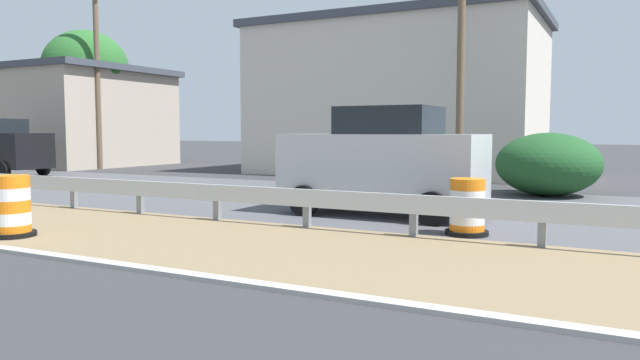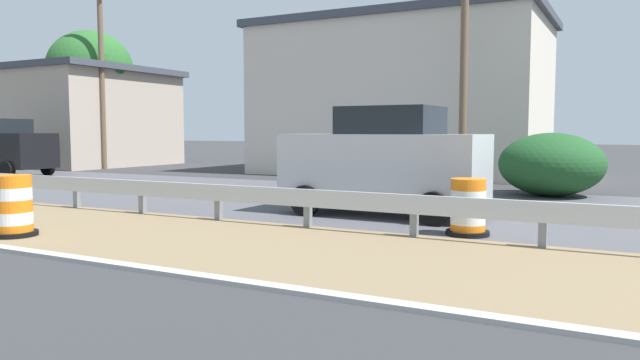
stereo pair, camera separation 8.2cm
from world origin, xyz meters
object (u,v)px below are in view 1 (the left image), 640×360
at_px(utility_pole_near, 461,42).
at_px(utility_pole_mid, 97,65).
at_px(traffic_barrel_close, 467,210).
at_px(traffic_barrel_mid, 12,209).
at_px(car_lead_near_lane, 383,162).

relative_size(utility_pole_near, utility_pole_mid, 0.95).
relative_size(traffic_barrel_close, traffic_barrel_mid, 0.94).
distance_m(traffic_barrel_mid, utility_pole_mid, 18.87).
relative_size(traffic_barrel_close, utility_pole_near, 0.11).
bearing_deg(car_lead_near_lane, traffic_barrel_mid, 49.73).
bearing_deg(utility_pole_mid, traffic_barrel_mid, -136.77).
xyz_separation_m(traffic_barrel_mid, utility_pole_near, (12.41, -4.34, 4.06)).
distance_m(traffic_barrel_close, traffic_barrel_mid, 7.62).
xyz_separation_m(traffic_barrel_mid, utility_pole_mid, (13.39, 12.59, 4.31)).
bearing_deg(utility_pole_mid, traffic_barrel_close, -116.84).
relative_size(traffic_barrel_mid, utility_pole_near, 0.12).
distance_m(car_lead_near_lane, utility_pole_near, 7.96).
distance_m(car_lead_near_lane, utility_pole_mid, 19.33).
distance_m(traffic_barrel_mid, utility_pole_near, 13.76).
distance_m(traffic_barrel_close, utility_pole_near, 9.98).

